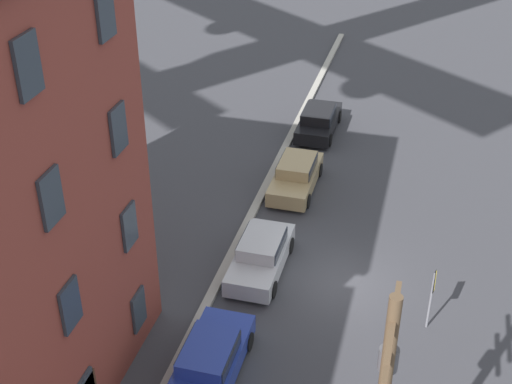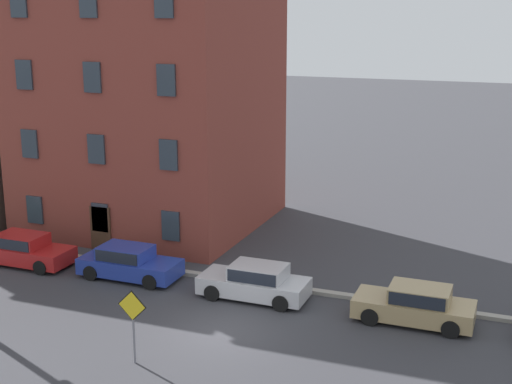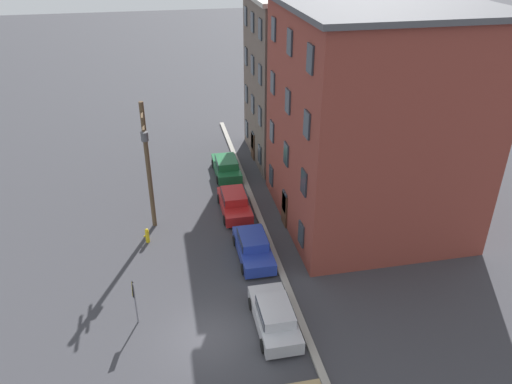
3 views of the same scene
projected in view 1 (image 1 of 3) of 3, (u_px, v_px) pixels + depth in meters
The scene contains 7 objects.
ground_plane at pixel (339, 282), 27.46m from camera, with size 200.00×200.00×0.00m, color #38383D.
kerb_strip at pixel (228, 262), 28.42m from camera, with size 56.00×0.36×0.16m, color #9E998E.
car_blue at pixel (210, 359), 22.92m from camera, with size 4.40×1.92×1.43m.
car_silver at pixel (261, 253), 27.79m from camera, with size 4.40×1.92×1.43m.
car_tan at pixel (296, 174), 33.05m from camera, with size 4.40×1.92×1.43m.
car_black at pixel (319, 120), 37.95m from camera, with size 4.40×1.92×1.43m.
caution_sign at pixel (433, 289), 24.41m from camera, with size 1.05×0.08×2.56m.
Camera 1 is at (-21.67, -2.52, 17.35)m, focal length 50.00 mm.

